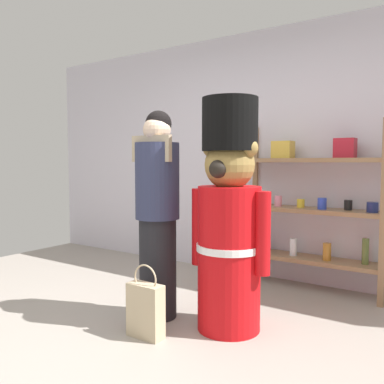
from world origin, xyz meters
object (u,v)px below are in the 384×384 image
(teddy_bear_guard, at_px, (229,221))
(person_shopper, at_px, (157,211))
(merchandise_shelf, at_px, (311,204))
(shopping_bag, at_px, (146,309))

(teddy_bear_guard, xyz_separation_m, person_shopper, (-0.58, -0.10, 0.04))
(person_shopper, bearing_deg, merchandise_shelf, 61.09)
(merchandise_shelf, xyz_separation_m, shopping_bag, (-0.59, -1.73, -0.63))
(merchandise_shelf, relative_size, person_shopper, 0.98)
(teddy_bear_guard, distance_m, person_shopper, 0.59)
(teddy_bear_guard, bearing_deg, shopping_bag, -132.33)
(shopping_bag, bearing_deg, merchandise_shelf, 71.04)
(merchandise_shelf, distance_m, teddy_bear_guard, 1.29)
(person_shopper, xyz_separation_m, shopping_bag, (0.17, -0.35, -0.64))
(person_shopper, distance_m, shopping_bag, 0.75)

